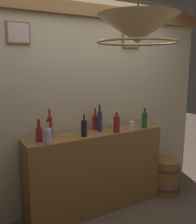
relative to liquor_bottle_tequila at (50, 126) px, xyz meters
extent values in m
cube|color=beige|center=(0.54, 0.20, 0.19)|extent=(3.54, 0.08, 2.56)
cube|color=olive|center=(0.54, 0.14, 1.26)|extent=(3.54, 0.10, 0.14)
cube|color=olive|center=(-0.24, 0.15, 0.96)|extent=(0.24, 0.03, 0.22)
cube|color=beige|center=(-0.24, 0.14, 0.96)|extent=(0.21, 0.01, 0.19)
cube|color=olive|center=(1.17, 0.15, 0.96)|extent=(0.25, 0.03, 0.21)
cube|color=beige|center=(1.17, 0.14, 0.96)|extent=(0.22, 0.01, 0.18)
cube|color=olive|center=(0.54, -0.05, -0.61)|extent=(1.69, 0.36, 0.96)
cylinder|color=#A41F26|center=(0.00, 0.00, -0.01)|extent=(0.05, 0.05, 0.23)
cylinder|color=#A41F26|center=(0.00, 0.00, 0.15)|extent=(0.02, 0.02, 0.09)
cylinder|color=#B7932D|center=(0.00, 0.00, 0.19)|extent=(0.03, 0.03, 0.01)
cylinder|color=maroon|center=(-0.14, -0.07, -0.06)|extent=(0.07, 0.07, 0.14)
cylinder|color=maroon|center=(-0.14, -0.07, 0.06)|extent=(0.03, 0.03, 0.09)
cylinder|color=#B7932D|center=(-0.14, -0.07, 0.11)|extent=(0.03, 0.03, 0.01)
cylinder|color=#1A5422|center=(1.17, -0.17, -0.03)|extent=(0.07, 0.07, 0.19)
cylinder|color=#1A5422|center=(1.17, -0.17, 0.09)|extent=(0.03, 0.03, 0.05)
cylinder|color=maroon|center=(1.17, -0.17, 0.12)|extent=(0.03, 0.03, 0.01)
cylinder|color=maroon|center=(0.60, 0.07, -0.04)|extent=(0.08, 0.08, 0.17)
cylinder|color=maroon|center=(0.60, 0.07, 0.09)|extent=(0.02, 0.02, 0.09)
cylinder|color=#B7932D|center=(0.60, 0.07, 0.14)|extent=(0.03, 0.03, 0.01)
cylinder|color=maroon|center=(0.74, -0.18, -0.03)|extent=(0.07, 0.07, 0.19)
cylinder|color=maroon|center=(0.74, -0.18, 0.09)|extent=(0.03, 0.03, 0.04)
cylinder|color=#B7932D|center=(0.74, -0.18, 0.11)|extent=(0.03, 0.03, 0.01)
cylinder|color=navy|center=(0.60, -0.03, -0.01)|extent=(0.05, 0.05, 0.23)
cylinder|color=navy|center=(0.60, -0.03, 0.14)|extent=(0.02, 0.02, 0.09)
cylinder|color=#B7932D|center=(0.60, -0.03, 0.19)|extent=(0.03, 0.03, 0.01)
cylinder|color=silver|center=(-0.09, -0.19, -0.05)|extent=(0.07, 0.07, 0.15)
cylinder|color=silver|center=(-0.09, -0.19, 0.06)|extent=(0.02, 0.02, 0.08)
cylinder|color=black|center=(-0.09, -0.19, 0.11)|extent=(0.03, 0.03, 0.01)
cylinder|color=black|center=(0.34, -0.13, -0.04)|extent=(0.06, 0.06, 0.18)
cylinder|color=black|center=(0.34, -0.13, 0.08)|extent=(0.02, 0.02, 0.06)
cylinder|color=maroon|center=(0.34, -0.13, 0.12)|extent=(0.02, 0.02, 0.01)
cylinder|color=silver|center=(1.01, -0.11, -0.08)|extent=(0.08, 0.08, 0.09)
cylinder|color=silver|center=(0.37, -0.02, -0.09)|extent=(0.06, 0.06, 0.08)
cylinder|color=silver|center=(0.85, 0.04, -0.09)|extent=(0.08, 0.08, 0.08)
cone|color=beige|center=(0.33, -1.02, 0.91)|extent=(0.60, 0.60, 0.20)
torus|color=#AD8433|center=(0.33, -1.02, 0.81)|extent=(0.60, 0.60, 0.02)
cylinder|color=olive|center=(1.56, -0.19, -0.85)|extent=(0.35, 0.35, 0.47)
torus|color=#333338|center=(1.56, -0.19, -0.72)|extent=(0.38, 0.38, 0.02)
torus|color=#333338|center=(1.56, -0.19, -0.99)|extent=(0.38, 0.38, 0.02)
camera|label=1|loc=(-0.90, -2.56, 0.66)|focal=41.18mm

